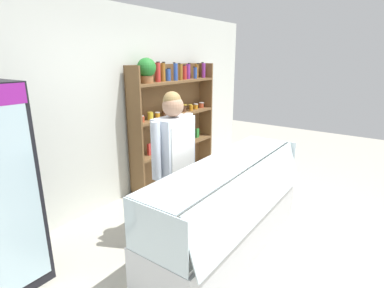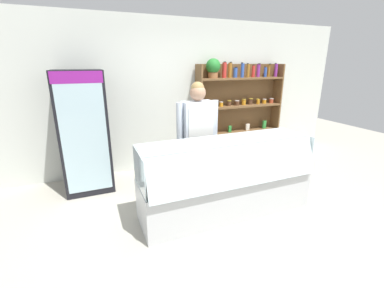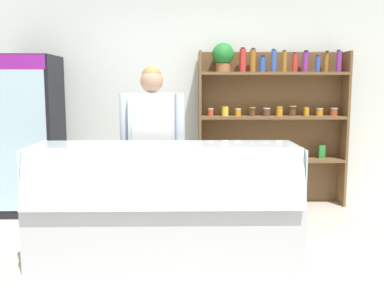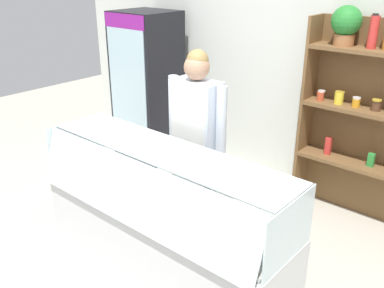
% 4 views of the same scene
% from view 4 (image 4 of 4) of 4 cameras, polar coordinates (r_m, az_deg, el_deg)
% --- Properties ---
extents(ground_plane, '(12.00, 12.00, 0.00)m').
position_cam_4_polar(ground_plane, '(3.63, -1.92, -17.20)').
color(ground_plane, '#B7B2A3').
extents(back_wall, '(6.80, 0.10, 2.70)m').
position_cam_4_polar(back_wall, '(4.60, 15.48, 9.63)').
color(back_wall, silver).
rests_on(back_wall, ground).
extents(drinks_fridge, '(0.69, 0.65, 1.84)m').
position_cam_4_polar(drinks_fridge, '(5.38, -5.97, 7.47)').
color(drinks_fridge, black).
rests_on(drinks_fridge, ground).
extents(deli_display_case, '(2.26, 0.71, 1.01)m').
position_cam_4_polar(deli_display_case, '(3.62, -3.86, -11.22)').
color(deli_display_case, silver).
rests_on(deli_display_case, ground).
extents(shop_clerk, '(0.63, 0.25, 1.69)m').
position_cam_4_polar(shop_clerk, '(3.78, 0.56, 2.25)').
color(shop_clerk, '#2D2D38').
rests_on(shop_clerk, ground).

